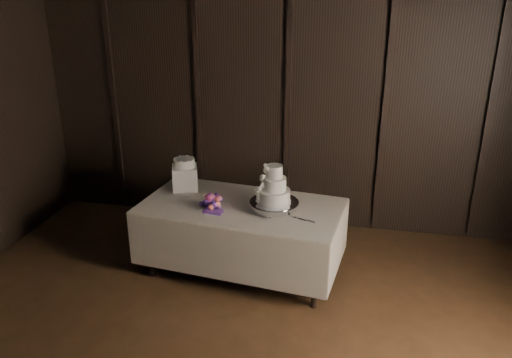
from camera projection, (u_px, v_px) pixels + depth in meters
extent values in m
cube|color=black|center=(288.00, 104.00, 5.85)|extent=(6.04, 0.04, 3.04)
cube|color=beige|center=(241.00, 205.00, 4.97)|extent=(2.09, 1.26, 0.01)
cube|color=white|center=(242.00, 241.00, 5.11)|extent=(1.92, 1.12, 0.71)
cylinder|color=silver|center=(274.00, 206.00, 4.84)|extent=(0.63, 0.63, 0.09)
cylinder|color=white|center=(274.00, 196.00, 4.80)|extent=(0.31, 0.31, 0.12)
cylinder|color=white|center=(274.00, 184.00, 4.76)|extent=(0.23, 0.23, 0.12)
cylinder|color=white|center=(274.00, 172.00, 4.71)|extent=(0.16, 0.16, 0.12)
cube|color=white|center=(185.00, 178.00, 5.32)|extent=(0.33, 0.33, 0.25)
cylinder|color=white|center=(184.00, 163.00, 5.26)|extent=(0.27, 0.27, 0.09)
cube|color=silver|center=(293.00, 217.00, 4.69)|extent=(0.35, 0.17, 0.01)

